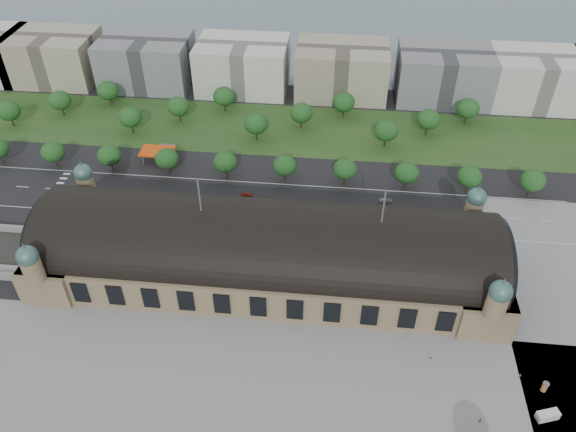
# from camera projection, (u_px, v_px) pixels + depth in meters

# --- Properties ---
(ground) EXTENTS (900.00, 900.00, 0.00)m
(ground) POSITION_uv_depth(u_px,v_px,m) (268.00, 274.00, 186.88)
(ground) COLOR black
(ground) RESTS_ON ground
(station) EXTENTS (150.00, 48.40, 44.30)m
(station) POSITION_uv_depth(u_px,v_px,m) (267.00, 251.00, 180.33)
(station) COLOR #877654
(station) RESTS_ON ground
(plaza_south) EXTENTS (190.00, 48.00, 0.12)m
(plaza_south) POSITION_uv_depth(u_px,v_px,m) (283.00, 392.00, 152.34)
(plaza_south) COLOR gray
(plaza_south) RESTS_ON ground
(road_slab) EXTENTS (260.00, 26.00, 0.10)m
(road_slab) POSITION_uv_depth(u_px,v_px,m) (229.00, 200.00, 217.61)
(road_slab) COLOR black
(road_slab) RESTS_ON ground
(grass_belt) EXTENTS (300.00, 45.00, 0.10)m
(grass_belt) POSITION_uv_depth(u_px,v_px,m) (262.00, 128.00, 259.39)
(grass_belt) COLOR #274A1D
(grass_belt) RESTS_ON ground
(petrol_station) EXTENTS (14.00, 13.00, 5.05)m
(petrol_station) POSITION_uv_depth(u_px,v_px,m) (162.00, 151.00, 239.36)
(petrol_station) COLOR #E2480D
(petrol_station) RESTS_ON ground
(office_1) EXTENTS (45.00, 32.00, 24.00)m
(office_1) POSITION_uv_depth(u_px,v_px,m) (53.00, 57.00, 291.58)
(office_1) COLOR tan
(office_1) RESTS_ON ground
(office_2) EXTENTS (45.00, 32.00, 24.00)m
(office_2) POSITION_uv_depth(u_px,v_px,m) (147.00, 61.00, 287.59)
(office_2) COLOR gray
(office_2) RESTS_ON ground
(office_3) EXTENTS (45.00, 32.00, 24.00)m
(office_3) POSITION_uv_depth(u_px,v_px,m) (243.00, 66.00, 283.61)
(office_3) COLOR silver
(office_3) RESTS_ON ground
(office_4) EXTENTS (45.00, 32.00, 24.00)m
(office_4) POSITION_uv_depth(u_px,v_px,m) (342.00, 70.00, 279.62)
(office_4) COLOR tan
(office_4) RESTS_ON ground
(office_5) EXTENTS (45.00, 32.00, 24.00)m
(office_5) POSITION_uv_depth(u_px,v_px,m) (444.00, 75.00, 275.64)
(office_5) COLOR gray
(office_5) RESTS_ON ground
(office_6) EXTENTS (45.00, 32.00, 24.00)m
(office_6) POSITION_uv_depth(u_px,v_px,m) (538.00, 79.00, 272.05)
(office_6) COLOR silver
(office_6) RESTS_ON ground
(tree_row_1) EXTENTS (9.60, 9.60, 11.52)m
(tree_row_1) POSITION_uv_depth(u_px,v_px,m) (53.00, 152.00, 230.44)
(tree_row_1) COLOR #2D2116
(tree_row_1) RESTS_ON ground
(tree_row_2) EXTENTS (9.60, 9.60, 11.52)m
(tree_row_2) POSITION_uv_depth(u_px,v_px,m) (109.00, 155.00, 228.53)
(tree_row_2) COLOR #2D2116
(tree_row_2) RESTS_ON ground
(tree_row_3) EXTENTS (9.60, 9.60, 11.52)m
(tree_row_3) POSITION_uv_depth(u_px,v_px,m) (167.00, 159.00, 226.62)
(tree_row_3) COLOR #2D2116
(tree_row_3) RESTS_ON ground
(tree_row_4) EXTENTS (9.60, 9.60, 11.52)m
(tree_row_4) POSITION_uv_depth(u_px,v_px,m) (225.00, 162.00, 224.70)
(tree_row_4) COLOR #2D2116
(tree_row_4) RESTS_ON ground
(tree_row_5) EXTENTS (9.60, 9.60, 11.52)m
(tree_row_5) POSITION_uv_depth(u_px,v_px,m) (285.00, 166.00, 222.79)
(tree_row_5) COLOR #2D2116
(tree_row_5) RESTS_ON ground
(tree_row_6) EXTENTS (9.60, 9.60, 11.52)m
(tree_row_6) POSITION_uv_depth(u_px,v_px,m) (345.00, 169.00, 220.88)
(tree_row_6) COLOR #2D2116
(tree_row_6) RESTS_ON ground
(tree_row_7) EXTENTS (9.60, 9.60, 11.52)m
(tree_row_7) POSITION_uv_depth(u_px,v_px,m) (407.00, 173.00, 218.96)
(tree_row_7) COLOR #2D2116
(tree_row_7) RESTS_ON ground
(tree_row_8) EXTENTS (9.60, 9.60, 11.52)m
(tree_row_8) POSITION_uv_depth(u_px,v_px,m) (469.00, 177.00, 217.05)
(tree_row_8) COLOR #2D2116
(tree_row_8) RESTS_ON ground
(tree_row_9) EXTENTS (9.60, 9.60, 11.52)m
(tree_row_9) POSITION_uv_depth(u_px,v_px,m) (533.00, 180.00, 215.14)
(tree_row_9) COLOR #2D2116
(tree_row_9) RESTS_ON ground
(tree_belt_0) EXTENTS (10.40, 10.40, 12.48)m
(tree_belt_0) POSITION_uv_depth(u_px,v_px,m) (9.00, 111.00, 255.76)
(tree_belt_0) COLOR #2D2116
(tree_belt_0) RESTS_ON ground
(tree_belt_1) EXTENTS (10.40, 10.40, 12.48)m
(tree_belt_1) POSITION_uv_depth(u_px,v_px,m) (60.00, 100.00, 263.45)
(tree_belt_1) COLOR #2D2116
(tree_belt_1) RESTS_ON ground
(tree_belt_2) EXTENTS (10.40, 10.40, 12.48)m
(tree_belt_2) POSITION_uv_depth(u_px,v_px,m) (108.00, 90.00, 271.13)
(tree_belt_2) COLOR #2D2116
(tree_belt_2) RESTS_ON ground
(tree_belt_3) EXTENTS (10.40, 10.40, 12.48)m
(tree_belt_3) POSITION_uv_depth(u_px,v_px,m) (130.00, 117.00, 251.22)
(tree_belt_3) COLOR #2D2116
(tree_belt_3) RESTS_ON ground
(tree_belt_4) EXTENTS (10.40, 10.40, 12.48)m
(tree_belt_4) POSITION_uv_depth(u_px,v_px,m) (178.00, 106.00, 258.90)
(tree_belt_4) COLOR #2D2116
(tree_belt_4) RESTS_ON ground
(tree_belt_5) EXTENTS (10.40, 10.40, 12.48)m
(tree_belt_5) POSITION_uv_depth(u_px,v_px,m) (224.00, 96.00, 266.59)
(tree_belt_5) COLOR #2D2116
(tree_belt_5) RESTS_ON ground
(tree_belt_6) EXTENTS (10.40, 10.40, 12.48)m
(tree_belt_6) POSITION_uv_depth(u_px,v_px,m) (256.00, 124.00, 246.67)
(tree_belt_6) COLOR #2D2116
(tree_belt_6) RESTS_ON ground
(tree_belt_7) EXTENTS (10.40, 10.40, 12.48)m
(tree_belt_7) POSITION_uv_depth(u_px,v_px,m) (301.00, 113.00, 254.36)
(tree_belt_7) COLOR #2D2116
(tree_belt_7) RESTS_ON ground
(tree_belt_8) EXTENTS (10.40, 10.40, 12.48)m
(tree_belt_8) POSITION_uv_depth(u_px,v_px,m) (344.00, 102.00, 262.05)
(tree_belt_8) COLOR #2D2116
(tree_belt_8) RESTS_ON ground
(tree_belt_9) EXTENTS (10.40, 10.40, 12.48)m
(tree_belt_9) POSITION_uv_depth(u_px,v_px,m) (386.00, 131.00, 242.13)
(tree_belt_9) COLOR #2D2116
(tree_belt_9) RESTS_ON ground
(tree_belt_10) EXTENTS (10.40, 10.40, 12.48)m
(tree_belt_10) POSITION_uv_depth(u_px,v_px,m) (429.00, 119.00, 249.82)
(tree_belt_10) COLOR #2D2116
(tree_belt_10) RESTS_ON ground
(tree_belt_11) EXTENTS (10.40, 10.40, 12.48)m
(tree_belt_11) POSITION_uv_depth(u_px,v_px,m) (468.00, 108.00, 257.50)
(tree_belt_11) COLOR #2D2116
(tree_belt_11) RESTS_ON ground
(traffic_car_3) EXTENTS (4.63, 2.21, 1.30)m
(traffic_car_3) POSITION_uv_depth(u_px,v_px,m) (247.00, 195.00, 219.26)
(traffic_car_3) COLOR maroon
(traffic_car_3) RESTS_ON ground
(traffic_car_4) EXTENTS (4.81, 2.44, 1.57)m
(traffic_car_4) POSITION_uv_depth(u_px,v_px,m) (283.00, 204.00, 214.75)
(traffic_car_4) COLOR #192047
(traffic_car_4) RESTS_ON ground
(traffic_car_5) EXTENTS (4.94, 2.13, 1.58)m
(traffic_car_5) POSITION_uv_depth(u_px,v_px,m) (386.00, 201.00, 216.18)
(traffic_car_5) COLOR slate
(traffic_car_5) RESTS_ON ground
(traffic_car_6) EXTENTS (4.97, 2.78, 1.31)m
(traffic_car_6) POSITION_uv_depth(u_px,v_px,m) (443.00, 219.00, 207.94)
(traffic_car_6) COLOR silver
(traffic_car_6) RESTS_ON ground
(parked_car_0) EXTENTS (4.50, 4.04, 1.48)m
(parked_car_0) POSITION_uv_depth(u_px,v_px,m) (89.00, 218.00, 208.08)
(parked_car_0) COLOR black
(parked_car_0) RESTS_ON ground
(parked_car_1) EXTENTS (6.27, 5.59, 1.61)m
(parked_car_1) POSITION_uv_depth(u_px,v_px,m) (131.00, 214.00, 209.92)
(parked_car_1) COLOR maroon
(parked_car_1) RESTS_ON ground
(parked_car_2) EXTENTS (4.77, 4.21, 1.32)m
(parked_car_2) POSITION_uv_depth(u_px,v_px,m) (144.00, 215.00, 209.61)
(parked_car_2) COLOR #192448
(parked_car_2) RESTS_ON ground
(parked_car_3) EXTENTS (4.23, 3.85, 1.40)m
(parked_car_3) POSITION_uv_depth(u_px,v_px,m) (184.00, 225.00, 205.23)
(parked_car_3) COLOR #595C61
(parked_car_3) RESTS_ON ground
(parked_car_4) EXTENTS (5.03, 3.50, 1.57)m
(parked_car_4) POSITION_uv_depth(u_px,v_px,m) (186.00, 225.00, 205.10)
(parked_car_4) COLOR silver
(parked_car_4) RESTS_ON ground
(parked_car_5) EXTENTS (6.51, 5.03, 1.64)m
(parked_car_5) POSITION_uv_depth(u_px,v_px,m) (176.00, 217.00, 208.54)
(parked_car_5) COLOR gray
(parked_car_5) RESTS_ON ground
(parked_car_6) EXTENTS (4.74, 3.51, 1.28)m
(parked_car_6) POSITION_uv_depth(u_px,v_px,m) (191.00, 225.00, 205.04)
(parked_car_6) COLOR black
(parked_car_6) RESTS_ON ground
(bus_west) EXTENTS (12.69, 3.78, 3.49)m
(bus_west) POSITION_uv_depth(u_px,v_px,m) (287.00, 213.00, 209.05)
(bus_west) COLOR #B6371D
(bus_west) RESTS_ON ground
(bus_mid) EXTENTS (11.41, 2.76, 3.17)m
(bus_mid) POSITION_uv_depth(u_px,v_px,m) (333.00, 221.00, 205.73)
(bus_mid) COLOR beige
(bus_mid) RESTS_ON ground
(bus_east) EXTENTS (11.92, 3.16, 3.30)m
(bus_east) POSITION_uv_depth(u_px,v_px,m) (333.00, 222.00, 204.89)
(bus_east) COLOR #BAB8AC
(bus_east) RESTS_ON ground
(van_south) EXTENTS (6.28, 4.06, 2.53)m
(van_south) POSITION_uv_depth(u_px,v_px,m) (547.00, 416.00, 145.49)
(van_south) COLOR silver
(van_south) RESTS_ON ground
(advertising_column) EXTENTS (1.76, 1.76, 3.34)m
(advertising_column) POSITION_uv_depth(u_px,v_px,m) (545.00, 387.00, 151.54)
(advertising_column) COLOR red
(advertising_column) RESTS_ON ground
(pedestrian_0) EXTENTS (0.95, 0.75, 1.71)m
(pedestrian_0) POSITION_uv_depth(u_px,v_px,m) (431.00, 359.00, 159.51)
(pedestrian_0) COLOR gray
(pedestrian_0) RESTS_ON ground
(pedestrian_1) EXTENTS (0.75, 0.78, 1.80)m
(pedestrian_1) POSITION_uv_depth(u_px,v_px,m) (480.00, 421.00, 144.79)
(pedestrian_1) COLOR gray
(pedestrian_1) RESTS_ON ground
(pedestrian_2) EXTENTS (0.58, 0.85, 1.61)m
(pedestrian_2) POSITION_uv_depth(u_px,v_px,m) (520.00, 375.00, 155.46)
(pedestrian_2) COLOR gray
(pedestrian_2) RESTS_ON ground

